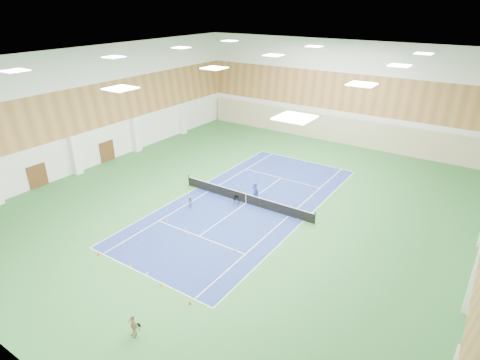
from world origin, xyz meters
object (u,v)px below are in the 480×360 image
at_px(ball_cart, 236,201).
at_px(child_apron, 133,325).
at_px(coach, 255,192).
at_px(child_court, 190,203).
at_px(tennis_net, 246,198).

bearing_deg(ball_cart, child_apron, -99.66).
relative_size(coach, ball_cart, 2.33).
bearing_deg(child_court, coach, 25.84).
distance_m(child_court, ball_cart, 3.92).
xyz_separation_m(coach, child_court, (-3.99, -3.95, -0.42)).
distance_m(coach, child_court, 5.63).
height_order(tennis_net, child_court, tennis_net).
relative_size(coach, child_court, 1.80).
xyz_separation_m(tennis_net, child_court, (-3.41, -3.35, -0.02)).
distance_m(coach, ball_cart, 1.79).
distance_m(child_apron, ball_cart, 15.51).
xyz_separation_m(child_court, ball_cart, (2.90, 2.64, -0.12)).
relative_size(tennis_net, child_court, 12.14).
bearing_deg(child_apron, coach, 103.65).
bearing_deg(coach, child_apron, 113.10).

